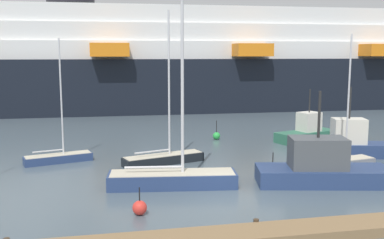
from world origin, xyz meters
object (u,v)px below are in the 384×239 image
fishing_boat_2 (345,143)px  channel_buoy_2 (273,170)px  channel_buoy_0 (216,136)px  sailboat_1 (58,156)px  fishing_boat_1 (321,167)px  sailboat_4 (341,162)px  fishing_boat_0 (307,132)px  sailboat_6 (173,176)px  cruise_ship (231,62)px  channel_buoy_1 (140,208)px  sailboat_0 (164,156)px

fishing_boat_2 → channel_buoy_2: fishing_boat_2 is taller
channel_buoy_0 → channel_buoy_2: (0.52, -12.30, -0.04)m
sailboat_1 → channel_buoy_0: size_ratio=5.06×
fishing_boat_1 → fishing_boat_2: bearing=-117.4°
sailboat_4 → fishing_boat_2: 4.03m
fishing_boat_0 → fishing_boat_2: 6.11m
sailboat_1 → sailboat_6: 10.29m
fishing_boat_2 → channel_buoy_0: size_ratio=4.07×
fishing_boat_0 → cruise_ship: 28.28m
sailboat_4 → channel_buoy_1: 15.30m
sailboat_4 → channel_buoy_1: (-14.04, -6.09, -0.10)m
sailboat_6 → sailboat_4: bearing=16.4°
fishing_boat_2 → cruise_ship: cruise_ship is taller
sailboat_1 → sailboat_6: (7.05, -7.49, 0.20)m
channel_buoy_0 → cruise_ship: (8.78, 25.44, 6.03)m
sailboat_1 → sailboat_6: size_ratio=0.70×
fishing_boat_0 → sailboat_1: bearing=171.3°
sailboat_4 → fishing_boat_0: bearing=66.3°
sailboat_6 → fishing_boat_2: bearing=27.7°
fishing_boat_1 → channel_buoy_1: bearing=27.5°
sailboat_0 → cruise_ship: bearing=49.0°
fishing_boat_0 → channel_buoy_0: size_ratio=3.55×
sailboat_4 → cruise_ship: size_ratio=0.07×
sailboat_6 → fishing_boat_2: 14.92m
sailboat_1 → fishing_boat_0: bearing=-5.6°
fishing_boat_2 → cruise_ship: (0.96, 33.81, 5.38)m
channel_buoy_1 → cruise_ship: bearing=68.3°
fishing_boat_1 → channel_buoy_1: 11.45m
fishing_boat_1 → cruise_ship: 41.01m
cruise_ship → fishing_boat_2: bearing=-90.3°
sailboat_4 → fishing_boat_2: (2.22, 3.33, 0.53)m
channel_buoy_1 → sailboat_0: bearing=75.6°
fishing_boat_1 → sailboat_6: bearing=4.4°
sailboat_6 → fishing_boat_2: sailboat_6 is taller
cruise_ship → sailboat_0: bearing=-112.4°
sailboat_6 → fishing_boat_1: size_ratio=1.52×
sailboat_4 → sailboat_6: (-11.76, -1.88, 0.17)m
channel_buoy_2 → channel_buoy_1: bearing=-148.4°
fishing_boat_1 → channel_buoy_2: (-2.07, 2.45, -0.72)m
sailboat_4 → cruise_ship: 37.74m
cruise_ship → channel_buoy_2: bearing=-101.1°
sailboat_6 → channel_buoy_0: 14.91m
sailboat_1 → fishing_boat_1: bearing=-44.7°
channel_buoy_1 → fishing_boat_1: bearing=15.5°
sailboat_1 → sailboat_4: 19.63m
sailboat_6 → fishing_boat_0: 17.86m
sailboat_6 → channel_buoy_1: (-2.28, -4.22, -0.27)m
sailboat_0 → sailboat_1: 7.54m
sailboat_1 → cruise_ship: size_ratio=0.07×
sailboat_1 → channel_buoy_0: 14.55m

